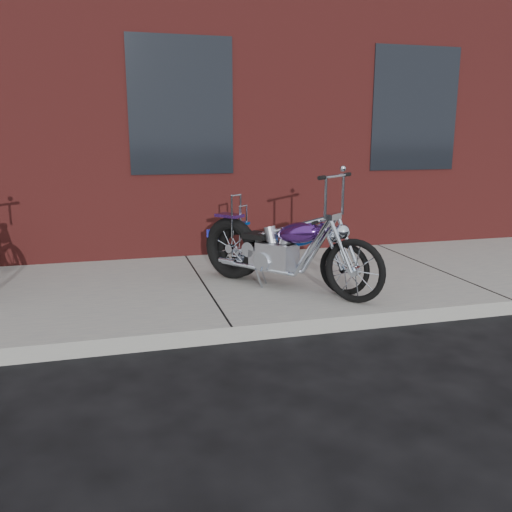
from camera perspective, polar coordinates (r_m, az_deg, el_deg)
name	(u,v)px	position (r m, az deg, el deg)	size (l,w,h in m)	color
ground	(232,343)	(4.94, -2.53, -9.13)	(120.00, 120.00, 0.00)	black
sidewalk	(204,290)	(6.31, -5.53, -3.55)	(22.00, 3.00, 0.15)	gray
building_brick	(148,30)	(12.70, -11.29, 22.31)	(22.00, 10.00, 8.00)	maroon
chopper_purple	(284,252)	(5.97, 2.92, 0.42)	(1.53, 1.87, 1.29)	black
chopper_blue	(284,254)	(6.15, 2.99, 0.24)	(1.37, 1.57, 0.87)	black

